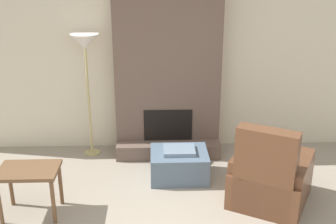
% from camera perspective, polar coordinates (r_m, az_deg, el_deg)
% --- Properties ---
extents(wall_back, '(6.95, 0.06, 2.60)m').
position_cam_1_polar(wall_back, '(6.08, -0.12, 6.89)').
color(wall_back, beige).
rests_on(wall_back, ground_plane).
extents(fireplace, '(1.48, 0.56, 2.60)m').
position_cam_1_polar(fireplace, '(5.91, -0.05, 5.65)').
color(fireplace, brown).
rests_on(fireplace, ground_plane).
extents(ottoman, '(0.73, 0.60, 0.41)m').
position_cam_1_polar(ottoman, '(5.50, 1.50, -7.04)').
color(ottoman, slate).
rests_on(ottoman, ground_plane).
extents(armchair, '(1.15, 1.18, 1.03)m').
position_cam_1_polar(armchair, '(5.04, 13.59, -8.92)').
color(armchair, brown).
rests_on(armchair, ground_plane).
extents(side_table, '(0.65, 0.46, 0.56)m').
position_cam_1_polar(side_table, '(4.87, -18.31, -8.28)').
color(side_table, brown).
rests_on(side_table, ground_plane).
extents(floor_lamp_left, '(0.39, 0.39, 1.75)m').
position_cam_1_polar(floor_lamp_left, '(5.82, -11.17, 8.56)').
color(floor_lamp_left, tan).
rests_on(floor_lamp_left, ground_plane).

